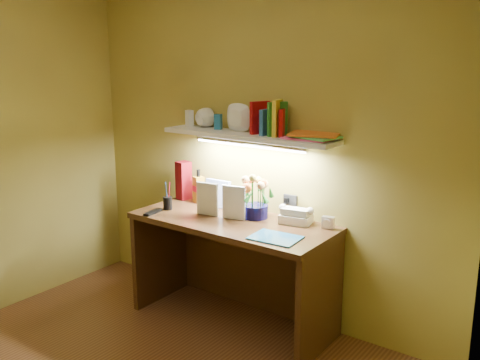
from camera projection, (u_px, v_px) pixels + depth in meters
name	position (u px, v px, depth m)	size (l,w,h in m)	color
desk	(232.00, 272.00, 3.68)	(1.40, 0.60, 0.75)	#381F0F
flower_bouquet	(255.00, 195.00, 3.61)	(0.20, 0.20, 0.31)	#07063E
telephone	(296.00, 214.00, 3.51)	(0.20, 0.15, 0.12)	#ECE5C8
desk_clock	(328.00, 223.00, 3.40)	(0.08, 0.04, 0.08)	silver
whisky_bottle	(199.00, 186.00, 3.99)	(0.07, 0.07, 0.25)	#C58A1B
whisky_box	(184.00, 180.00, 4.08)	(0.09, 0.09, 0.29)	#62080F
pen_cup	(168.00, 199.00, 3.81)	(0.06, 0.06, 0.16)	black
art_card	(218.00, 194.00, 3.88)	(0.20, 0.04, 0.20)	white
tv_remote	(153.00, 212.00, 3.73)	(0.04, 0.16, 0.02)	black
blue_folder	(275.00, 238.00, 3.23)	(0.29, 0.21, 0.01)	#2272AF
desk_book_a	(197.00, 197.00, 3.71)	(0.17, 0.02, 0.23)	silver
desk_book_b	(222.00, 201.00, 3.61)	(0.17, 0.02, 0.23)	white
wall_shelf	(248.00, 130.00, 3.60)	(1.31, 0.31, 0.27)	white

